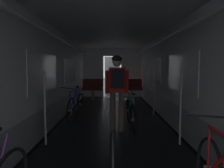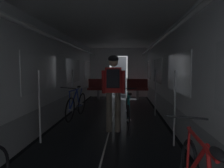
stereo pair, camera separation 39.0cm
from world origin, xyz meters
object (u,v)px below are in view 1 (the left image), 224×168
object	(u,v)px
bench_seat_far_left	(92,87)
bench_seat_far_right	(131,87)
person_cyclist_aisle	(116,85)
bicycle_teal_in_aisle	(130,113)
bicycle_blue	(75,105)

from	to	relation	value
bench_seat_far_left	bench_seat_far_right	xyz separation A→B (m)	(1.80, 0.00, 0.00)
person_cyclist_aisle	bicycle_teal_in_aisle	distance (m)	0.81
bench_seat_far_right	bicycle_blue	world-z (taller)	bench_seat_far_right
bench_seat_far_left	bicycle_blue	size ratio (longest dim) A/B	0.58
bicycle_teal_in_aisle	bicycle_blue	bearing A→B (deg)	144.93
bicycle_blue	person_cyclist_aisle	bearing A→B (deg)	-48.69
bench_seat_far_left	bench_seat_far_right	bearing A→B (deg)	0.00
bench_seat_far_right	person_cyclist_aisle	distance (m)	5.25
person_cyclist_aisle	bicycle_teal_in_aisle	xyz separation A→B (m)	(0.34, 0.27, -0.69)
person_cyclist_aisle	bench_seat_far_right	bearing A→B (deg)	81.18
bench_seat_far_left	person_cyclist_aisle	world-z (taller)	person_cyclist_aisle
bench_seat_far_right	bicycle_teal_in_aisle	world-z (taller)	bench_seat_far_right
bicycle_blue	bicycle_teal_in_aisle	xyz separation A→B (m)	(1.49, -1.04, 0.00)
bench_seat_far_right	bicycle_teal_in_aisle	size ratio (longest dim) A/B	0.58
bench_seat_far_left	person_cyclist_aisle	size ratio (longest dim) A/B	0.57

